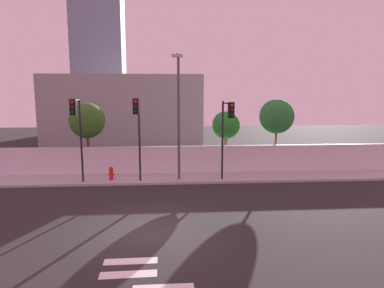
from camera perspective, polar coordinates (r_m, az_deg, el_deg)
name	(u,v)px	position (r m, az deg, el deg)	size (l,w,h in m)	color
ground_plane	(150,232)	(14.73, -6.90, -14.03)	(80.00, 80.00, 0.00)	#272525
sidewalk	(156,179)	(22.48, -5.90, -5.65)	(36.00, 2.40, 0.15)	#A9A9A9
perimeter_wall	(156,160)	(23.51, -5.84, -2.55)	(36.00, 0.18, 1.80)	silver
traffic_light_left	(138,122)	(20.67, -8.84, 3.54)	(0.35, 1.37, 5.05)	black
traffic_light_center	(77,123)	(21.07, -18.21, 3.32)	(0.34, 1.69, 5.04)	black
traffic_light_right	(227,124)	(20.70, 5.71, 3.28)	(0.48, 1.74, 4.84)	black
street_lamp_curbside	(178,108)	(21.03, -2.21, 5.81)	(0.61, 2.33, 7.48)	#4C4C51
fire_hydrant	(111,173)	(22.22, -13.00, -4.61)	(0.44, 0.26, 0.84)	red
roadside_tree_leftmost	(87,121)	(24.63, -16.71, 3.65)	(2.40, 2.40, 4.83)	brown
roadside_tree_midleft	(226,125)	(24.41, 5.56, 3.03)	(1.93, 1.93, 4.22)	brown
roadside_tree_midright	(277,116)	(25.20, 13.62, 4.37)	(2.42, 2.42, 5.04)	brown
low_building_distant	(125,110)	(37.35, -10.89, 5.51)	(15.92, 6.00, 7.13)	#979797
tower_on_skyline	(98,30)	(50.43, -15.03, 17.42)	(6.56, 5.00, 26.73)	slate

